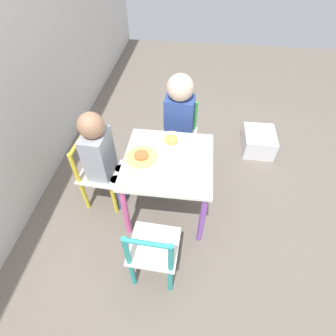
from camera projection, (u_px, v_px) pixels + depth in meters
ground_plane at (168, 206)px, 1.91m from camera, size 6.00×6.00×0.00m
kids_table at (168, 169)px, 1.62m from camera, size 0.53×0.53×0.48m
chair_yellow at (98, 173)px, 1.78m from camera, size 0.27×0.27×0.53m
chair_green at (179, 136)px, 2.04m from camera, size 0.28×0.28×0.53m
chair_teal at (153, 252)px, 1.39m from camera, size 0.27×0.27×0.53m
child_back at (102, 155)px, 1.63m from camera, size 0.21×0.21×0.75m
child_right at (179, 117)px, 1.84m from camera, size 0.23×0.21×0.79m
plate_back at (141, 157)px, 1.57m from camera, size 0.19×0.19×0.03m
plate_right at (171, 141)px, 1.66m from camera, size 0.20×0.20×0.03m
storage_bin at (258, 141)px, 2.26m from camera, size 0.30×0.26×0.18m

